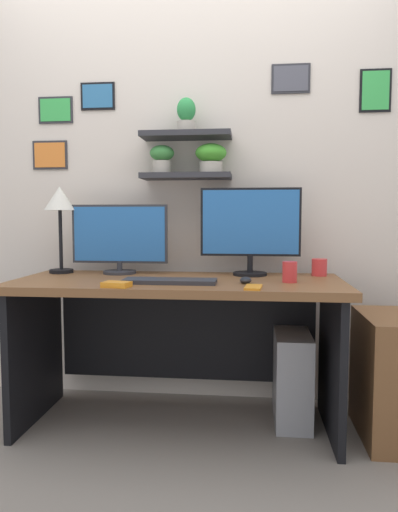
{
  "coord_description": "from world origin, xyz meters",
  "views": [
    {
      "loc": [
        0.36,
        -2.33,
        1.07
      ],
      "look_at": [
        0.1,
        0.05,
        0.86
      ],
      "focal_mm": 33.41,
      "sensor_mm": 36.0,
      "label": 1
    }
  ],
  "objects": [
    {
      "name": "computer_tower_right",
      "position": [
        0.58,
        0.12,
        0.23
      ],
      "size": [
        0.18,
        0.4,
        0.47
      ],
      "primitive_type": "cube",
      "color": "#99999E",
      "rests_on": "ground"
    },
    {
      "name": "coffee_mug",
      "position": [
        0.72,
        0.23,
        0.8
      ],
      "size": [
        0.08,
        0.08,
        0.09
      ],
      "primitive_type": "cylinder",
      "color": "red",
      "rests_on": "desk"
    },
    {
      "name": "desk_lamp",
      "position": [
        -0.69,
        0.21,
        1.12
      ],
      "size": [
        0.17,
        0.17,
        0.48
      ],
      "color": "black",
      "rests_on": "desk"
    },
    {
      "name": "keyboard",
      "position": [
        -0.02,
        -0.13,
        0.76
      ],
      "size": [
        0.44,
        0.14,
        0.02
      ],
      "primitive_type": "cube",
      "color": "#2D2D33",
      "rests_on": "desk"
    },
    {
      "name": "monitor_left",
      "position": [
        -0.36,
        0.22,
        0.95
      ],
      "size": [
        0.53,
        0.18,
        0.38
      ],
      "color": "#2D2D33",
      "rests_on": "desk"
    },
    {
      "name": "computer_mouse",
      "position": [
        0.34,
        -0.09,
        0.77
      ],
      "size": [
        0.06,
        0.09,
        0.03
      ],
      "primitive_type": "ellipsoid",
      "color": "black",
      "rests_on": "desk"
    },
    {
      "name": "pen_cup",
      "position": [
        0.55,
        -0.04,
        0.8
      ],
      "size": [
        0.07,
        0.07,
        0.1
      ],
      "primitive_type": "cylinder",
      "color": "red",
      "rests_on": "desk"
    },
    {
      "name": "ground_plane",
      "position": [
        0.0,
        0.0,
        0.0
      ],
      "size": [
        8.0,
        8.0,
        0.0
      ],
      "primitive_type": "plane",
      "color": "gray"
    },
    {
      "name": "desk",
      "position": [
        0.0,
        0.06,
        0.54
      ],
      "size": [
        1.64,
        0.68,
        0.75
      ],
      "color": "brown",
      "rests_on": "ground"
    },
    {
      "name": "back_wall_assembly",
      "position": [
        0.0,
        0.44,
        1.35
      ],
      "size": [
        4.4,
        0.24,
        2.7
      ],
      "color": "beige",
      "rests_on": "ground"
    },
    {
      "name": "monitor_right",
      "position": [
        0.36,
        0.22,
        1.01
      ],
      "size": [
        0.53,
        0.18,
        0.47
      ],
      "color": "black",
      "rests_on": "desk"
    },
    {
      "name": "scissors_tray",
      "position": [
        -0.23,
        -0.28,
        0.76
      ],
      "size": [
        0.13,
        0.1,
        0.02
      ],
      "primitive_type": "cube",
      "rotation": [
        0.0,
        0.0,
        -0.2
      ],
      "color": "orange",
      "rests_on": "desk"
    },
    {
      "name": "cell_phone",
      "position": [
        0.37,
        -0.25,
        0.76
      ],
      "size": [
        0.08,
        0.15,
        0.01
      ],
      "primitive_type": "cube",
      "rotation": [
        0.0,
        0.0,
        -0.1
      ],
      "color": "orange",
      "rests_on": "desk"
    }
  ]
}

